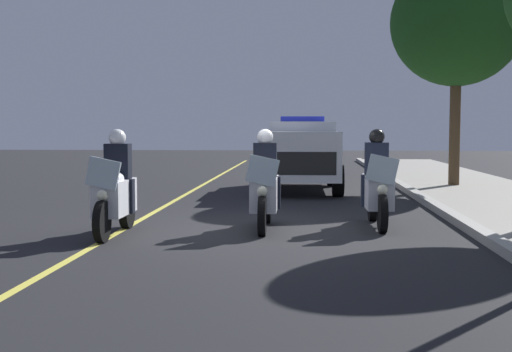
# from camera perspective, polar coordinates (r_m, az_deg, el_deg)

# --- Properties ---
(ground_plane) EXTENTS (80.00, 80.00, 0.00)m
(ground_plane) POSITION_cam_1_polar(r_m,az_deg,el_deg) (11.75, -0.06, -4.44)
(ground_plane) COLOR black
(curb_strip) EXTENTS (48.00, 0.24, 0.15)m
(curb_strip) POSITION_cam_1_polar(r_m,az_deg,el_deg) (12.03, 17.48, -4.07)
(curb_strip) COLOR #9E9B93
(curb_strip) RESTS_ON ground
(lane_stripe_center) EXTENTS (48.00, 0.12, 0.01)m
(lane_stripe_center) POSITION_cam_1_polar(r_m,az_deg,el_deg) (12.12, -10.74, -4.23)
(lane_stripe_center) COLOR #E0D14C
(lane_stripe_center) RESTS_ON ground
(police_motorcycle_lead_left) EXTENTS (2.14, 0.56, 1.72)m
(police_motorcycle_lead_left) POSITION_cam_1_polar(r_m,az_deg,el_deg) (11.22, -11.75, -1.34)
(police_motorcycle_lead_left) COLOR black
(police_motorcycle_lead_left) RESTS_ON ground
(police_motorcycle_lead_right) EXTENTS (2.14, 0.56, 1.72)m
(police_motorcycle_lead_right) POSITION_cam_1_polar(r_m,az_deg,el_deg) (11.62, 0.73, -1.06)
(police_motorcycle_lead_right) COLOR black
(police_motorcycle_lead_right) RESTS_ON ground
(police_motorcycle_trailing) EXTENTS (2.14, 0.56, 1.72)m
(police_motorcycle_trailing) POSITION_cam_1_polar(r_m,az_deg,el_deg) (12.11, 10.17, -0.92)
(police_motorcycle_trailing) COLOR black
(police_motorcycle_trailing) RESTS_ON ground
(police_suv) EXTENTS (4.93, 2.11, 2.05)m
(police_suv) POSITION_cam_1_polar(r_m,az_deg,el_deg) (18.79, 3.91, 2.02)
(police_suv) COLOR silver
(police_suv) RESTS_ON ground
(tree_far_back) EXTENTS (3.73, 3.73, 6.43)m
(tree_far_back) POSITION_cam_1_polar(r_m,az_deg,el_deg) (20.44, 16.54, 12.26)
(tree_far_back) COLOR #4C3823
(tree_far_back) RESTS_ON sidewalk_strip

